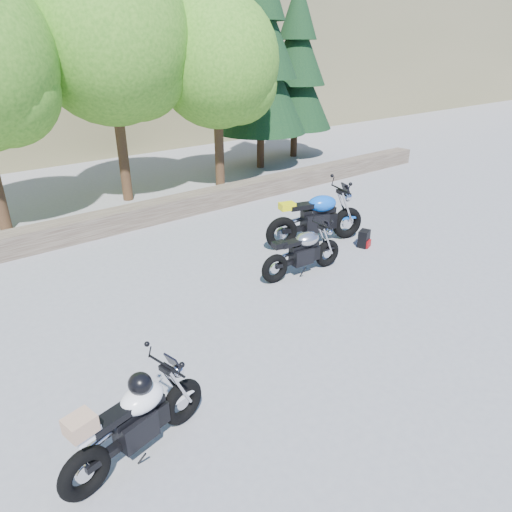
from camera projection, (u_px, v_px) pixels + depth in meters
The scene contains 10 objects.
ground at pixel (286, 322), 7.26m from camera, with size 90.00×90.00×0.00m, color gray.
stone_wall at pixel (133, 216), 11.05m from camera, with size 22.00×0.55×0.50m, color #4A3C31.
tree_decid_mid at pixel (115, 45), 11.42m from camera, with size 4.08×4.08×6.24m.
tree_decid_right at pixel (221, 66), 12.82m from camera, with size 3.54×3.54×5.41m.
conifer_near at pixel (261, 57), 15.06m from camera, with size 3.17×3.17×7.06m.
conifer_far at pixel (296, 68), 16.91m from camera, with size 2.82×2.82×6.27m.
silver_bike at pixel (303, 252), 8.64m from camera, with size 1.83×0.58×0.92m.
white_bike at pixel (135, 419), 4.71m from camera, with size 1.80×0.63×1.00m.
blue_bike at pixel (316, 219), 9.95m from camera, with size 2.33×0.95×1.19m.
backpack at pixel (364, 239), 9.94m from camera, with size 0.33×0.31×0.37m.
Camera 1 is at (-4.22, -4.50, 4.00)m, focal length 32.00 mm.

